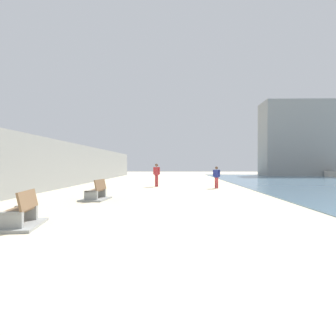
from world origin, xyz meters
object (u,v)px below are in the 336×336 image
object	(u,v)px
bench_far	(96,195)
person_standing	(157,173)
person_walking	(217,176)
bench_near	(20,218)

from	to	relation	value
bench_far	person_standing	size ratio (longest dim) A/B	1.22
bench_far	person_walking	distance (m)	10.71
bench_far	person_standing	distance (m)	10.41
person_standing	person_walking	bearing A→B (deg)	-22.25
bench_near	person_walking	bearing A→B (deg)	65.31
bench_near	bench_far	size ratio (longest dim) A/B	1.03
person_walking	person_standing	world-z (taller)	person_standing
person_walking	person_standing	distance (m)	4.72
bench_near	bench_far	world-z (taller)	same
bench_near	person_walking	distance (m)	17.09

